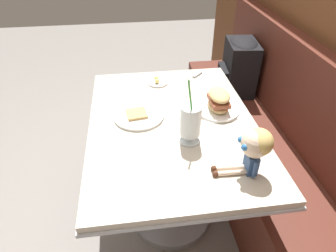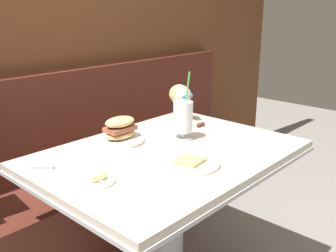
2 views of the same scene
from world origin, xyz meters
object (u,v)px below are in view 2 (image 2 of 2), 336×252
object	(u,v)px
milkshake_glass	(183,118)
sandwich_plate	(120,132)
butter_knife	(51,167)
seated_doll	(181,98)
butter_saucer	(98,180)
toast_plate	(188,163)

from	to	relation	value
milkshake_glass	sandwich_plate	world-z (taller)	milkshake_glass
milkshake_glass	butter_knife	xyz separation A→B (m)	(-0.60, 0.15, -0.10)
butter_knife	seated_doll	xyz separation A→B (m)	(0.81, 0.05, 0.12)
butter_saucer	seated_doll	world-z (taller)	seated_doll
butter_saucer	butter_knife	distance (m)	0.24
toast_plate	butter_saucer	world-z (taller)	butter_saucer
toast_plate	butter_saucer	bearing A→B (deg)	158.80
butter_knife	seated_doll	size ratio (longest dim) A/B	0.82
butter_saucer	butter_knife	size ratio (longest dim) A/B	0.66
sandwich_plate	butter_knife	bearing A→B (deg)	-173.91
milkshake_glass	butter_knife	world-z (taller)	milkshake_glass
toast_plate	butter_saucer	xyz separation A→B (m)	(-0.34, 0.13, 0.00)
toast_plate	sandwich_plate	bearing A→B (deg)	89.74
milkshake_glass	butter_knife	bearing A→B (deg)	166.05
butter_saucer	seated_doll	distance (m)	0.83
toast_plate	seated_doll	xyz separation A→B (m)	(0.43, 0.41, 0.12)
sandwich_plate	butter_saucer	distance (m)	0.44
toast_plate	milkshake_glass	xyz separation A→B (m)	(0.22, 0.21, 0.09)
sandwich_plate	seated_doll	distance (m)	0.44
toast_plate	seated_doll	distance (m)	0.61
toast_plate	butter_knife	size ratio (longest dim) A/B	1.38
sandwich_plate	seated_doll	world-z (taller)	seated_doll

